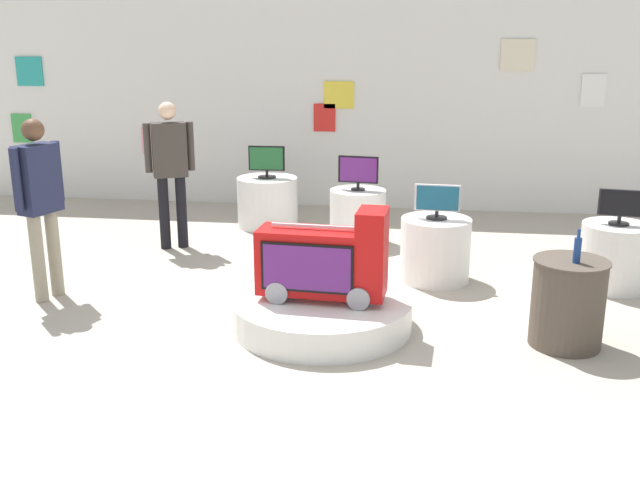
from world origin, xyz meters
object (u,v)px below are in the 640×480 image
at_px(shopper_browsing_near_truck, 40,196).
at_px(shopper_browsing_rear, 170,164).
at_px(main_display_pedestal, 322,313).
at_px(bottle_on_side_table, 577,249).
at_px(tv_on_far_right, 621,206).
at_px(display_pedestal_center_rear, 358,216).
at_px(tv_on_right_rear, 437,201).
at_px(tv_on_center_rear, 358,171).
at_px(side_table_round, 568,302).
at_px(tv_on_left_rear, 267,161).
at_px(display_pedestal_right_rear, 435,249).
at_px(novelty_firetruck_tv, 324,262).
at_px(display_pedestal_far_right, 615,256).
at_px(display_pedestal_left_rear, 268,202).

distance_m(shopper_browsing_near_truck, shopper_browsing_rear, 1.90).
bearing_deg(main_display_pedestal, bottle_on_side_table, -4.26).
distance_m(tv_on_far_right, shopper_browsing_near_truck, 5.46).
bearing_deg(tv_on_far_right, bottle_on_side_table, -114.22).
distance_m(display_pedestal_center_rear, tv_on_right_rear, 1.65).
height_order(tv_on_center_rear, side_table_round, tv_on_center_rear).
relative_size(tv_on_center_rear, tv_on_right_rear, 1.06).
height_order(tv_on_left_rear, bottle_on_side_table, tv_on_left_rear).
bearing_deg(display_pedestal_right_rear, tv_on_far_right, 0.19).
height_order(tv_on_left_rear, display_pedestal_right_rear, tv_on_left_rear).
bearing_deg(tv_on_far_right, shopper_browsing_near_truck, -168.92).
distance_m(tv_on_far_right, side_table_round, 1.72).
distance_m(novelty_firetruck_tv, display_pedestal_far_right, 3.04).
bearing_deg(tv_on_far_right, main_display_pedestal, -152.52).
relative_size(tv_on_left_rear, bottle_on_side_table, 1.73).
xyz_separation_m(tv_on_left_rear, side_table_round, (3.15, -3.36, -0.49)).
bearing_deg(display_pedestal_left_rear, side_table_round, -46.91).
bearing_deg(display_pedestal_left_rear, tv_on_center_rear, -26.37).
height_order(tv_on_far_right, bottle_on_side_table, tv_on_far_right).
distance_m(display_pedestal_left_rear, tv_on_far_right, 4.33).
bearing_deg(shopper_browsing_rear, novelty_firetruck_tv, -46.30).
height_order(main_display_pedestal, tv_on_far_right, tv_on_far_right).
xyz_separation_m(tv_on_left_rear, bottle_on_side_table, (3.17, -3.43, -0.04)).
bearing_deg(display_pedestal_center_rear, side_table_round, -55.16).
relative_size(display_pedestal_center_rear, tv_on_right_rear, 1.48).
relative_size(main_display_pedestal, display_pedestal_far_right, 2.28).
distance_m(display_pedestal_left_rear, display_pedestal_center_rear, 1.37).
bearing_deg(display_pedestal_far_right, shopper_browsing_near_truck, -168.88).
height_order(tv_on_center_rear, tv_on_far_right, tv_on_center_rear).
bearing_deg(novelty_firetruck_tv, shopper_browsing_near_truck, 172.25).
relative_size(display_pedestal_right_rear, side_table_round, 0.99).
xyz_separation_m(main_display_pedestal, tv_on_center_rear, (0.06, 2.67, 0.74)).
bearing_deg(tv_on_left_rear, side_table_round, -46.88).
distance_m(main_display_pedestal, side_table_round, 2.00).
height_order(main_display_pedestal, display_pedestal_center_rear, display_pedestal_center_rear).
bearing_deg(tv_on_center_rear, side_table_round, -55.13).
bearing_deg(bottle_on_side_table, side_table_round, 106.28).
distance_m(side_table_round, shopper_browsing_near_truck, 4.70).
relative_size(tv_on_left_rear, display_pedestal_far_right, 0.69).
height_order(display_pedestal_right_rear, side_table_round, side_table_round).
bearing_deg(display_pedestal_center_rear, shopper_browsing_rear, -166.04).
distance_m(display_pedestal_right_rear, shopper_browsing_rear, 3.17).
height_order(display_pedestal_far_right, side_table_round, side_table_round).
bearing_deg(shopper_browsing_rear, tv_on_center_rear, 13.85).
distance_m(display_pedestal_far_right, bottle_on_side_table, 1.78).
bearing_deg(main_display_pedestal, tv_on_far_right, 27.48).
height_order(main_display_pedestal, tv_on_center_rear, tv_on_center_rear).
xyz_separation_m(display_pedestal_right_rear, display_pedestal_far_right, (1.74, 0.01, 0.00)).
distance_m(main_display_pedestal, shopper_browsing_rear, 3.09).
bearing_deg(shopper_browsing_rear, bottle_on_side_table, -29.66).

